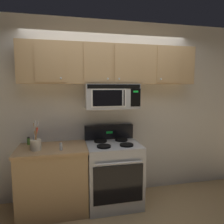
# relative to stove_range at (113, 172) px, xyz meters

# --- Properties ---
(ground_plane) EXTENTS (8.00, 8.00, 0.00)m
(ground_plane) POSITION_rel_stove_range_xyz_m (0.00, -0.42, -0.47)
(ground_plane) COLOR tan
(back_wall) EXTENTS (5.20, 0.10, 2.70)m
(back_wall) POSITION_rel_stove_range_xyz_m (0.00, 0.37, 0.88)
(back_wall) COLOR silver
(back_wall) RESTS_ON ground_plane
(stove_range) EXTENTS (0.76, 0.69, 1.12)m
(stove_range) POSITION_rel_stove_range_xyz_m (0.00, 0.00, 0.00)
(stove_range) COLOR #B7BABF
(stove_range) RESTS_ON ground_plane
(over_range_microwave) EXTENTS (0.76, 0.43, 0.35)m
(over_range_microwave) POSITION_rel_stove_range_xyz_m (-0.00, 0.12, 1.11)
(over_range_microwave) COLOR #B7BABF
(upper_cabinets) EXTENTS (2.50, 0.36, 0.55)m
(upper_cabinets) POSITION_rel_stove_range_xyz_m (-0.00, 0.15, 1.56)
(upper_cabinets) COLOR tan
(counter_segment) EXTENTS (0.93, 0.65, 0.90)m
(counter_segment) POSITION_rel_stove_range_xyz_m (-0.84, 0.01, -0.02)
(counter_segment) COLOR tan
(counter_segment) RESTS_ON ground_plane
(utensil_crock_cream) EXTENTS (0.14, 0.14, 0.38)m
(utensil_crock_cream) POSITION_rel_stove_range_xyz_m (-1.04, -0.08, 0.52)
(utensil_crock_cream) COLOR beige
(utensil_crock_cream) RESTS_ON counter_segment
(salt_shaker) EXTENTS (0.04, 0.04, 0.10)m
(salt_shaker) POSITION_rel_stove_range_xyz_m (-0.72, -0.15, 0.48)
(salt_shaker) COLOR white
(salt_shaker) RESTS_ON counter_segment
(spice_jar) EXTENTS (0.04, 0.04, 0.11)m
(spice_jar) POSITION_rel_stove_range_xyz_m (-1.17, 0.21, 0.49)
(spice_jar) COLOR #4C7F33
(spice_jar) RESTS_ON counter_segment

